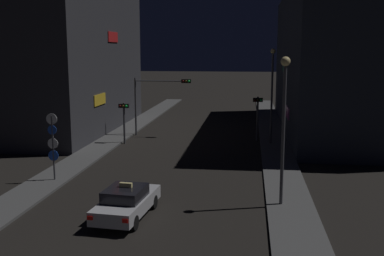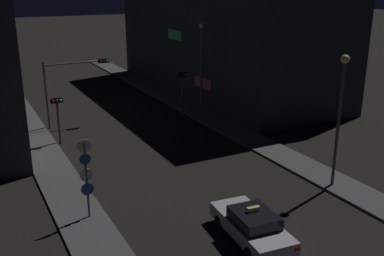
% 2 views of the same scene
% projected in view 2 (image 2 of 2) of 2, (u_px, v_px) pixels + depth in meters
% --- Properties ---
extents(sidewalk_left, '(2.26, 57.79, 0.13)m').
position_uv_depth(sidewalk_left, '(31.00, 131.00, 32.85)').
color(sidewalk_left, '#4C4C4C').
rests_on(sidewalk_left, ground_plane).
extents(sidewalk_right, '(2.26, 57.79, 0.13)m').
position_uv_depth(sidewalk_right, '(190.00, 109.00, 38.71)').
color(sidewalk_right, '#4C4C4C').
rests_on(sidewalk_right, ground_plane).
extents(building_facade_right, '(10.23, 27.53, 12.63)m').
position_uv_depth(building_facade_right, '(222.00, 27.00, 43.92)').
color(building_facade_right, '#282D38').
rests_on(building_facade_right, ground_plane).
extents(taxi, '(2.20, 4.59, 1.62)m').
position_uv_depth(taxi, '(252.00, 225.00, 18.71)').
color(taxi, '#B7B7BC').
rests_on(taxi, ground_plane).
extents(traffic_light_overhead, '(4.93, 0.42, 5.02)m').
position_uv_depth(traffic_light_overhead, '(72.00, 78.00, 33.28)').
color(traffic_light_overhead, '#47474C').
rests_on(traffic_light_overhead, ground_plane).
extents(traffic_light_left_kerb, '(0.80, 0.42, 3.29)m').
position_uv_depth(traffic_light_left_kerb, '(57.00, 110.00, 29.64)').
color(traffic_light_left_kerb, '#47474C').
rests_on(traffic_light_left_kerb, ground_plane).
extents(traffic_light_right_kerb, '(0.80, 0.42, 3.65)m').
position_uv_depth(traffic_light_right_kerb, '(183.00, 84.00, 36.23)').
color(traffic_light_right_kerb, '#47474C').
rests_on(traffic_light_right_kerb, ground_plane).
extents(sign_pole_left, '(0.62, 0.10, 3.78)m').
position_uv_depth(sign_pole_left, '(86.00, 174.00, 19.98)').
color(sign_pole_left, '#47474C').
rests_on(sign_pole_left, sidewalk_left).
extents(street_lamp_near_block, '(0.45, 0.45, 6.95)m').
position_uv_depth(street_lamp_near_block, '(340.00, 104.00, 22.57)').
color(street_lamp_near_block, '#47474C').
rests_on(street_lamp_near_block, sidewalk_right).
extents(street_lamp_far_block, '(0.40, 0.40, 7.36)m').
position_uv_depth(street_lamp_far_block, '(201.00, 61.00, 35.02)').
color(street_lamp_far_block, '#47474C').
rests_on(street_lamp_far_block, sidewalk_right).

